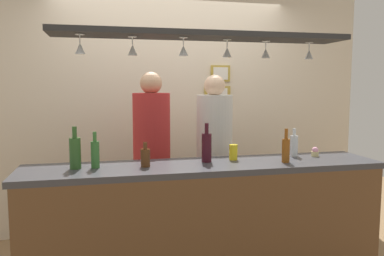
{
  "coord_description": "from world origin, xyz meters",
  "views": [
    {
      "loc": [
        -0.74,
        -3.14,
        1.59
      ],
      "look_at": [
        0.0,
        0.1,
        1.22
      ],
      "focal_mm": 36.53,
      "sensor_mm": 36.0,
      "label": 1
    }
  ],
  "objects_px": {
    "bottle_beer_brown_stubby": "(145,157)",
    "picture_frame_upper_small": "(220,73)",
    "person_left_red_shirt": "(152,146)",
    "person_right_white_patterned_shirt": "(214,145)",
    "bottle_wine_dark_red": "(207,147)",
    "bottle_soda_clear": "(294,145)",
    "bottle_champagne_green": "(75,152)",
    "bottle_beer_amber_tall": "(286,149)",
    "picture_frame_lower_pair": "(217,94)",
    "bottle_beer_green_import": "(95,154)",
    "drink_can": "(233,152)",
    "cupcake": "(315,152)"
  },
  "relations": [
    {
      "from": "bottle_beer_brown_stubby",
      "to": "picture_frame_upper_small",
      "type": "distance_m",
      "value": 1.85
    },
    {
      "from": "picture_frame_upper_small",
      "to": "person_left_red_shirt",
      "type": "bearing_deg",
      "value": -142.41
    },
    {
      "from": "person_right_white_patterned_shirt",
      "to": "bottle_wine_dark_red",
      "type": "bearing_deg",
      "value": -110.8
    },
    {
      "from": "bottle_soda_clear",
      "to": "bottle_champagne_green",
      "type": "xyz_separation_m",
      "value": [
        -1.74,
        -0.11,
        0.03
      ]
    },
    {
      "from": "bottle_beer_brown_stubby",
      "to": "bottle_beer_amber_tall",
      "type": "height_order",
      "value": "bottle_beer_amber_tall"
    },
    {
      "from": "bottle_champagne_green",
      "to": "picture_frame_lower_pair",
      "type": "height_order",
      "value": "picture_frame_lower_pair"
    },
    {
      "from": "bottle_wine_dark_red",
      "to": "picture_frame_lower_pair",
      "type": "xyz_separation_m",
      "value": [
        0.48,
        1.34,
        0.37
      ]
    },
    {
      "from": "bottle_beer_brown_stubby",
      "to": "bottle_soda_clear",
      "type": "xyz_separation_m",
      "value": [
        1.25,
        0.15,
        0.02
      ]
    },
    {
      "from": "person_left_red_shirt",
      "to": "bottle_beer_brown_stubby",
      "type": "height_order",
      "value": "person_left_red_shirt"
    },
    {
      "from": "bottle_beer_green_import",
      "to": "drink_can",
      "type": "relative_size",
      "value": 2.13
    },
    {
      "from": "person_right_white_patterned_shirt",
      "to": "bottle_soda_clear",
      "type": "relative_size",
      "value": 7.33
    },
    {
      "from": "bottle_beer_green_import",
      "to": "cupcake",
      "type": "xyz_separation_m",
      "value": [
        1.77,
        0.06,
        -0.07
      ]
    },
    {
      "from": "person_left_red_shirt",
      "to": "person_right_white_patterned_shirt",
      "type": "bearing_deg",
      "value": 0.0
    },
    {
      "from": "bottle_champagne_green",
      "to": "picture_frame_upper_small",
      "type": "relative_size",
      "value": 1.36
    },
    {
      "from": "bottle_beer_brown_stubby",
      "to": "bottle_wine_dark_red",
      "type": "xyz_separation_m",
      "value": [
        0.48,
        0.07,
        0.05
      ]
    },
    {
      "from": "bottle_beer_green_import",
      "to": "person_right_white_patterned_shirt",
      "type": "bearing_deg",
      "value": 33.37
    },
    {
      "from": "bottle_beer_brown_stubby",
      "to": "bottle_soda_clear",
      "type": "bearing_deg",
      "value": 6.98
    },
    {
      "from": "picture_frame_lower_pair",
      "to": "picture_frame_upper_small",
      "type": "distance_m",
      "value": 0.23
    },
    {
      "from": "person_left_red_shirt",
      "to": "cupcake",
      "type": "bearing_deg",
      "value": -27.16
    },
    {
      "from": "bottle_beer_green_import",
      "to": "bottle_soda_clear",
      "type": "bearing_deg",
      "value": 4.08
    },
    {
      "from": "bottle_beer_amber_tall",
      "to": "cupcake",
      "type": "height_order",
      "value": "bottle_beer_amber_tall"
    },
    {
      "from": "picture_frame_lower_pair",
      "to": "person_right_white_patterned_shirt",
      "type": "bearing_deg",
      "value": -108.72
    },
    {
      "from": "bottle_beer_amber_tall",
      "to": "cupcake",
      "type": "bearing_deg",
      "value": 26.77
    },
    {
      "from": "person_right_white_patterned_shirt",
      "to": "drink_can",
      "type": "relative_size",
      "value": 13.82
    },
    {
      "from": "bottle_beer_green_import",
      "to": "bottle_wine_dark_red",
      "type": "xyz_separation_m",
      "value": [
        0.83,
        0.03,
        0.01
      ]
    },
    {
      "from": "bottle_beer_green_import",
      "to": "bottle_champagne_green",
      "type": "bearing_deg",
      "value": 177.82
    },
    {
      "from": "person_left_red_shirt",
      "to": "bottle_beer_brown_stubby",
      "type": "bearing_deg",
      "value": -100.4
    },
    {
      "from": "bottle_soda_clear",
      "to": "picture_frame_upper_small",
      "type": "distance_m",
      "value": 1.43
    },
    {
      "from": "bottle_beer_green_import",
      "to": "bottle_beer_brown_stubby",
      "type": "xyz_separation_m",
      "value": [
        0.35,
        -0.04,
        -0.03
      ]
    },
    {
      "from": "bottle_wine_dark_red",
      "to": "cupcake",
      "type": "xyz_separation_m",
      "value": [
        0.94,
        0.03,
        -0.08
      ]
    },
    {
      "from": "cupcake",
      "to": "picture_frame_upper_small",
      "type": "height_order",
      "value": "picture_frame_upper_small"
    },
    {
      "from": "bottle_wine_dark_red",
      "to": "picture_frame_lower_pair",
      "type": "height_order",
      "value": "picture_frame_lower_pair"
    },
    {
      "from": "bottle_beer_amber_tall",
      "to": "cupcake",
      "type": "xyz_separation_m",
      "value": [
        0.35,
        0.18,
        -0.06
      ]
    },
    {
      "from": "person_right_white_patterned_shirt",
      "to": "picture_frame_upper_small",
      "type": "height_order",
      "value": "picture_frame_upper_small"
    },
    {
      "from": "person_right_white_patterned_shirt",
      "to": "bottle_soda_clear",
      "type": "xyz_separation_m",
      "value": [
        0.51,
        -0.6,
        0.08
      ]
    },
    {
      "from": "bottle_beer_amber_tall",
      "to": "picture_frame_upper_small",
      "type": "distance_m",
      "value": 1.62
    },
    {
      "from": "bottle_wine_dark_red",
      "to": "picture_frame_upper_small",
      "type": "height_order",
      "value": "picture_frame_upper_small"
    },
    {
      "from": "bottle_soda_clear",
      "to": "cupcake",
      "type": "bearing_deg",
      "value": -17.55
    },
    {
      "from": "person_left_red_shirt",
      "to": "bottle_beer_brown_stubby",
      "type": "xyz_separation_m",
      "value": [
        -0.14,
        -0.76,
        0.04
      ]
    },
    {
      "from": "person_left_red_shirt",
      "to": "picture_frame_lower_pair",
      "type": "relative_size",
      "value": 5.69
    },
    {
      "from": "bottle_champagne_green",
      "to": "bottle_wine_dark_red",
      "type": "bearing_deg",
      "value": 1.61
    },
    {
      "from": "bottle_soda_clear",
      "to": "bottle_beer_green_import",
      "type": "bearing_deg",
      "value": -175.92
    },
    {
      "from": "bottle_beer_amber_tall",
      "to": "bottle_champagne_green",
      "type": "bearing_deg",
      "value": 175.54
    },
    {
      "from": "person_left_red_shirt",
      "to": "bottle_beer_green_import",
      "type": "distance_m",
      "value": 0.87
    },
    {
      "from": "person_left_red_shirt",
      "to": "bottle_soda_clear",
      "type": "xyz_separation_m",
      "value": [
        1.11,
        -0.6,
        0.06
      ]
    },
    {
      "from": "picture_frame_lower_pair",
      "to": "picture_frame_upper_small",
      "type": "height_order",
      "value": "picture_frame_upper_small"
    },
    {
      "from": "drink_can",
      "to": "bottle_beer_brown_stubby",
      "type": "bearing_deg",
      "value": -171.53
    },
    {
      "from": "bottle_wine_dark_red",
      "to": "picture_frame_lower_pair",
      "type": "relative_size",
      "value": 1.0
    },
    {
      "from": "drink_can",
      "to": "cupcake",
      "type": "relative_size",
      "value": 1.56
    },
    {
      "from": "bottle_beer_brown_stubby",
      "to": "picture_frame_upper_small",
      "type": "height_order",
      "value": "picture_frame_upper_small"
    }
  ]
}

